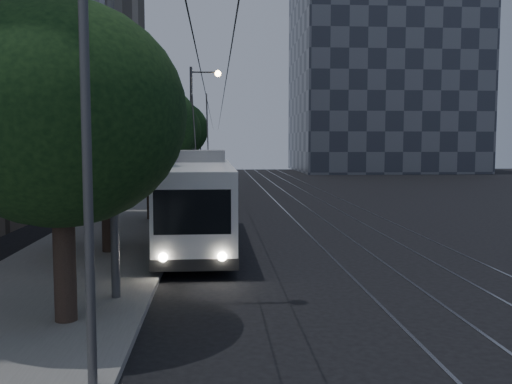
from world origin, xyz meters
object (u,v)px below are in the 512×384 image
object	(u,v)px
pickup_silver	(202,198)
car_white_a	(203,190)
car_white_d	(207,177)
trolleybus	(199,202)
streetlamp_far	(197,117)
car_white_c	(206,180)
streetlamp_near	(129,52)
car_white_b	(215,185)

from	to	relation	value
pickup_silver	car_white_a	size ratio (longest dim) A/B	1.43
car_white_a	car_white_d	bearing A→B (deg)	104.49
trolleybus	pickup_silver	distance (m)	8.64
pickup_silver	streetlamp_far	bearing A→B (deg)	98.62
car_white_a	car_white_c	world-z (taller)	car_white_a
streetlamp_near	car_white_c	bearing A→B (deg)	88.17
pickup_silver	car_white_a	bearing A→B (deg)	96.58
pickup_silver	streetlamp_far	distance (m)	12.64
car_white_d	car_white_b	bearing A→B (deg)	-85.86
car_white_b	streetlamp_far	distance (m)	5.07
pickup_silver	streetlamp_near	world-z (taller)	streetlamp_near
trolleybus	car_white_c	distance (m)	26.56
pickup_silver	car_white_c	distance (m)	17.93
pickup_silver	car_white_d	size ratio (longest dim) A/B	1.42
car_white_b	pickup_silver	bearing A→B (deg)	-97.98
car_white_c	pickup_silver	bearing A→B (deg)	-83.29
car_white_c	streetlamp_near	xyz separation A→B (m)	(-1.09, -34.12, 5.15)
pickup_silver	car_white_c	size ratio (longest dim) A/B	1.71
trolleybus	car_white_a	bearing A→B (deg)	90.33
car_white_c	streetlamp_far	size ratio (longest dim) A/B	0.41
streetlamp_far	car_white_a	bearing A→B (deg)	-84.93
car_white_d	streetlamp_far	size ratio (longest dim) A/B	0.50
car_white_b	car_white_a	bearing A→B (deg)	-101.63
trolleybus	pickup_silver	bearing A→B (deg)	90.29
car_white_d	car_white_a	bearing A→B (deg)	-91.46
streetlamp_near	streetlamp_far	world-z (taller)	streetlamp_near
pickup_silver	car_white_c	bearing A→B (deg)	96.03
car_white_a	streetlamp_near	distance (m)	22.88
pickup_silver	car_white_b	size ratio (longest dim) A/B	1.48
pickup_silver	car_white_c	world-z (taller)	pickup_silver
trolleybus	car_white_a	distance (m)	14.74
car_white_a	streetlamp_far	size ratio (longest dim) A/B	0.50
car_white_b	streetlamp_near	xyz separation A→B (m)	(-1.82, -28.60, 5.14)
car_white_c	streetlamp_near	world-z (taller)	streetlamp_near
trolleybus	car_white_b	xyz separation A→B (m)	(0.53, 21.02, -0.94)
trolleybus	pickup_silver	size ratio (longest dim) A/B	1.79
car_white_b	car_white_c	size ratio (longest dim) A/B	1.16
streetlamp_near	trolleybus	bearing A→B (deg)	80.33
car_white_a	streetlamp_near	bearing A→B (deg)	-78.31
car_white_a	car_white_c	size ratio (longest dim) A/B	1.20
trolleybus	streetlamp_far	world-z (taller)	streetlamp_far
car_white_d	car_white_c	bearing A→B (deg)	-91.46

